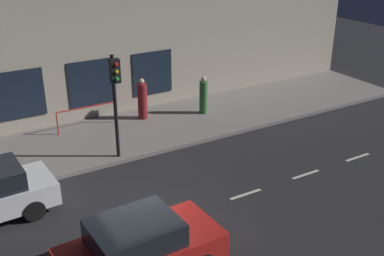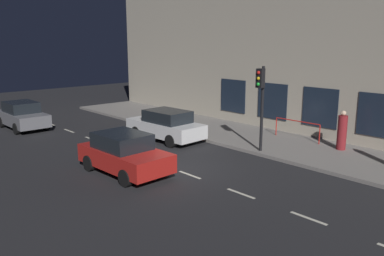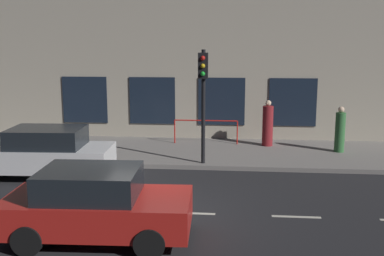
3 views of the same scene
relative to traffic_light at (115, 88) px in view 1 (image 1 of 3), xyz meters
The scene contains 9 objects.
ground_plane 5.20m from the traffic_light, 166.90° to the left, with size 60.00×60.00×0.00m, color #232326.
sidewalk 3.54m from the traffic_light, 26.35° to the left, with size 4.50×32.00×0.15m.
building_facade 4.86m from the traffic_light, 12.28° to the left, with size 0.65×32.00×8.45m.
lane_centre_line 5.10m from the traffic_light, behind, with size 0.12×27.20×0.01m.
traffic_light is the anchor object (origin of this frame).
parked_car_0 6.58m from the traffic_light, 162.36° to the left, with size 2.06×4.06×1.58m.
pedestrian_0 5.78m from the traffic_light, 65.91° to the right, with size 0.49×0.49×1.72m.
pedestrian_1 4.27m from the traffic_light, 37.80° to the right, with size 0.59×0.59×1.82m.
red_railing 3.71m from the traffic_light, ahead, with size 0.05×2.59×0.97m.
Camera 1 is at (-10.41, 4.53, 8.04)m, focal length 43.94 mm.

